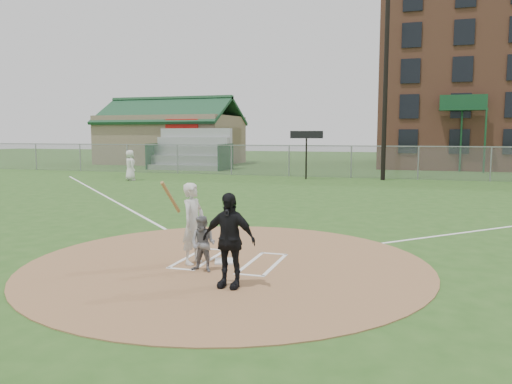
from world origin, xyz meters
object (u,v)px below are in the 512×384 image
(home_plate, at_px, (227,261))
(batter_at_plate, at_px, (193,223))
(umpire, at_px, (229,240))
(ondeck_player, at_px, (130,165))
(catcher, at_px, (203,244))

(home_plate, relative_size, batter_at_plate, 0.28)
(home_plate, xyz_separation_m, batter_at_plate, (-0.62, -0.31, 0.84))
(umpire, xyz_separation_m, batter_at_plate, (-1.28, 1.29, 0.01))
(ondeck_player, xyz_separation_m, batter_at_plate, (11.61, -16.55, -0.03))
(catcher, distance_m, umpire, 1.18)
(home_plate, distance_m, catcher, 1.00)
(umpire, distance_m, ondeck_player, 22.01)
(home_plate, height_order, umpire, umpire)
(home_plate, bearing_deg, umpire, -67.92)
(ondeck_player, bearing_deg, home_plate, 167.26)
(batter_at_plate, bearing_deg, ondeck_player, 125.06)
(catcher, relative_size, ondeck_player, 0.62)
(umpire, bearing_deg, home_plate, 114.89)
(catcher, bearing_deg, home_plate, 81.94)
(catcher, distance_m, ondeck_player, 20.89)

